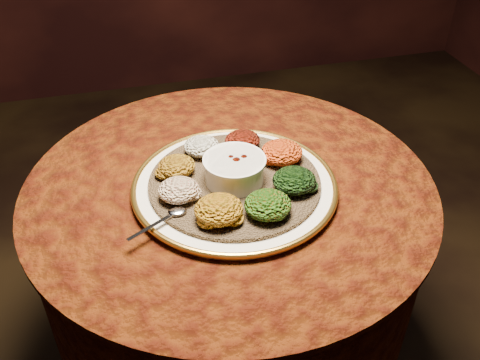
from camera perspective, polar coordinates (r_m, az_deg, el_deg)
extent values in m
cylinder|color=black|center=(1.52, -0.97, -12.12)|extent=(0.12, 0.12, 0.68)
cylinder|color=black|center=(1.27, -1.14, -1.46)|extent=(0.80, 0.80, 0.04)
cylinder|color=#431905|center=(1.37, -1.06, -6.22)|extent=(0.93, 0.93, 0.34)
cylinder|color=#431905|center=(1.25, -1.15, -0.49)|extent=(0.96, 0.96, 0.01)
cylinder|color=white|center=(1.22, -0.58, -0.73)|extent=(0.58, 0.58, 0.02)
torus|color=#B9862E|center=(1.22, -0.58, -0.47)|extent=(0.47, 0.47, 0.01)
cylinder|color=brown|center=(1.21, -0.58, -0.21)|extent=(0.43, 0.43, 0.01)
cylinder|color=white|center=(1.19, -0.59, 1.10)|extent=(0.13, 0.13, 0.06)
cylinder|color=white|center=(1.18, -0.60, 2.13)|extent=(0.14, 0.14, 0.01)
cylinder|color=#591504|center=(1.18, -0.60, 1.79)|extent=(0.11, 0.11, 0.01)
ellipsoid|color=silver|center=(1.12, -6.70, -3.34)|extent=(0.04, 0.03, 0.01)
cube|color=silver|center=(1.10, -9.57, -5.00)|extent=(0.10, 0.06, 0.00)
ellipsoid|color=white|center=(1.29, -4.13, 3.62)|extent=(0.09, 0.08, 0.04)
ellipsoid|color=black|center=(1.31, 0.27, 4.25)|extent=(0.09, 0.08, 0.04)
ellipsoid|color=#AB5B0E|center=(1.26, 4.46, 2.97)|extent=(0.10, 0.09, 0.05)
ellipsoid|color=black|center=(1.18, 5.81, -0.03)|extent=(0.10, 0.09, 0.05)
ellipsoid|color=#8F2B09|center=(1.10, 2.98, -2.66)|extent=(0.10, 0.09, 0.05)
ellipsoid|color=#AA630F|center=(1.09, -2.28, -3.17)|extent=(0.10, 0.10, 0.05)
ellipsoid|color=maroon|center=(1.15, -6.56, -1.06)|extent=(0.09, 0.08, 0.04)
ellipsoid|color=#9B6E12|center=(1.23, -6.78, 1.48)|extent=(0.09, 0.08, 0.04)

